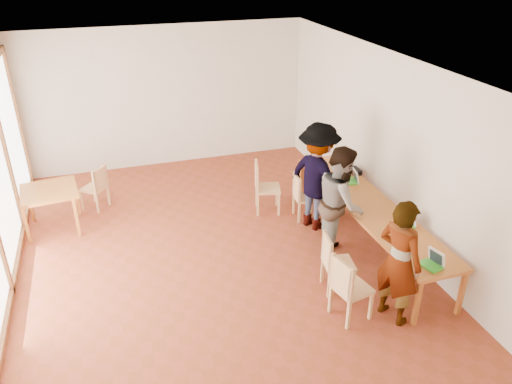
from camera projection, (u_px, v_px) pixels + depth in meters
ground at (213, 258)px, 7.93m from camera, size 8.00×8.00×0.00m
wall_back at (167, 97)px, 10.64m from camera, size 6.00×0.10×3.00m
wall_front at (324, 378)px, 3.85m from camera, size 6.00×0.10×3.00m
wall_right at (390, 148)px, 8.06m from camera, size 0.10×8.00×3.00m
ceiling at (204, 67)px, 6.55m from camera, size 6.00×8.00×0.04m
communal_table at (369, 206)px, 7.98m from camera, size 0.80×4.00×0.75m
side_table at (49, 194)px, 8.43m from camera, size 0.90×0.90×0.75m
chair_near at (347, 283)px, 6.41m from camera, size 0.52×0.52×0.50m
chair_mid at (333, 258)px, 6.98m from camera, size 0.47×0.47×0.47m
chair_far at (262, 182)px, 9.04m from camera, size 0.54×0.54×0.51m
chair_empty at (301, 192)px, 8.83m from camera, size 0.43×0.43×0.45m
chair_spare at (97, 183)px, 9.15m from camera, size 0.55×0.55×0.45m
person_near at (399, 262)px, 6.31m from camera, size 0.62×0.75×1.75m
person_mid at (340, 203)px, 7.63m from camera, size 0.97×1.08×1.83m
person_far at (318, 177)px, 8.39m from camera, size 1.11×1.40×1.89m
laptop_near at (433, 261)px, 6.43m from camera, size 0.29×0.31×0.23m
laptop_mid at (407, 223)px, 7.32m from camera, size 0.27×0.29×0.21m
laptop_far at (353, 179)px, 8.65m from camera, size 0.27×0.30×0.22m
yellow_mug at (322, 166)px, 9.17m from camera, size 0.12×0.12×0.09m
green_bottle at (322, 169)px, 8.80m from camera, size 0.07×0.07×0.28m
clear_glass at (394, 238)px, 6.97m from camera, size 0.07×0.07×0.09m
condiment_cup at (345, 200)px, 8.00m from camera, size 0.08×0.08×0.06m
pink_phone at (357, 207)px, 7.84m from camera, size 0.05×0.10×0.01m
black_pouch at (355, 171)px, 8.97m from camera, size 0.16×0.26×0.09m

